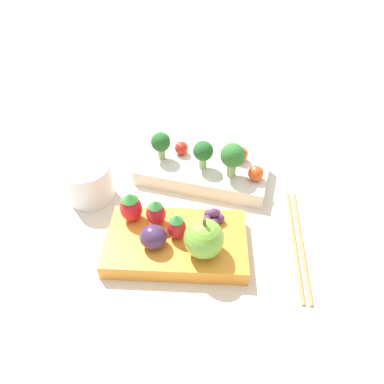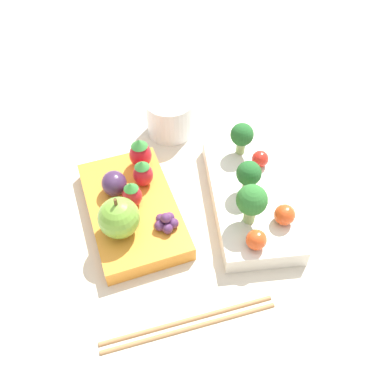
% 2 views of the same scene
% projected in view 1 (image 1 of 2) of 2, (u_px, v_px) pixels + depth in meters
% --- Properties ---
extents(ground_plane, '(4.00, 4.00, 0.00)m').
position_uv_depth(ground_plane, '(196.00, 208.00, 0.56)').
color(ground_plane, beige).
extents(bento_box_savoury, '(0.24, 0.13, 0.03)m').
position_uv_depth(bento_box_savoury, '(205.00, 172.00, 0.61)').
color(bento_box_savoury, silver).
rests_on(bento_box_savoury, ground_plane).
extents(bento_box_fruit, '(0.21, 0.14, 0.02)m').
position_uv_depth(bento_box_fruit, '(176.00, 243.00, 0.49)').
color(bento_box_fruit, orange).
rests_on(bento_box_fruit, ground_plane).
extents(broccoli_floret_0, '(0.03, 0.03, 0.05)m').
position_uv_depth(broccoli_floret_0, '(201.00, 152.00, 0.57)').
color(broccoli_floret_0, '#93B770').
rests_on(broccoli_floret_0, bento_box_savoury).
extents(broccoli_floret_1, '(0.04, 0.04, 0.06)m').
position_uv_depth(broccoli_floret_1, '(233.00, 157.00, 0.55)').
color(broccoli_floret_1, '#93B770').
rests_on(broccoli_floret_1, bento_box_savoury).
extents(broccoli_floret_2, '(0.03, 0.03, 0.05)m').
position_uv_depth(broccoli_floret_2, '(161.00, 143.00, 0.59)').
color(broccoli_floret_2, '#93B770').
rests_on(broccoli_floret_2, bento_box_savoury).
extents(cherry_tomato_0, '(0.02, 0.02, 0.02)m').
position_uv_depth(cherry_tomato_0, '(181.00, 148.00, 0.62)').
color(cherry_tomato_0, red).
rests_on(cherry_tomato_0, bento_box_savoury).
extents(cherry_tomato_1, '(0.03, 0.03, 0.03)m').
position_uv_depth(cherry_tomato_1, '(240.00, 154.00, 0.60)').
color(cherry_tomato_1, '#DB4C1E').
rests_on(cherry_tomato_1, bento_box_savoury).
extents(cherry_tomato_2, '(0.03, 0.03, 0.03)m').
position_uv_depth(cherry_tomato_2, '(256.00, 173.00, 0.56)').
color(cherry_tomato_2, '#DB4C1E').
rests_on(cherry_tomato_2, bento_box_savoury).
extents(apple, '(0.05, 0.05, 0.06)m').
position_uv_depth(apple, '(204.00, 239.00, 0.45)').
color(apple, '#70A838').
rests_on(apple, bento_box_fruit).
extents(strawberry_0, '(0.03, 0.03, 0.05)m').
position_uv_depth(strawberry_0, '(131.00, 207.00, 0.49)').
color(strawberry_0, red).
rests_on(strawberry_0, bento_box_fruit).
extents(strawberry_1, '(0.03, 0.03, 0.04)m').
position_uv_depth(strawberry_1, '(177.00, 226.00, 0.47)').
color(strawberry_1, red).
rests_on(strawberry_1, bento_box_fruit).
extents(strawberry_2, '(0.03, 0.03, 0.04)m').
position_uv_depth(strawberry_2, '(156.00, 213.00, 0.49)').
color(strawberry_2, red).
rests_on(strawberry_2, bento_box_fruit).
extents(plum, '(0.04, 0.03, 0.03)m').
position_uv_depth(plum, '(153.00, 237.00, 0.46)').
color(plum, '#42284C').
rests_on(plum, bento_box_fruit).
extents(grape_cluster, '(0.03, 0.03, 0.02)m').
position_uv_depth(grape_cluster, '(213.00, 217.00, 0.50)').
color(grape_cluster, '#562D5B').
rests_on(grape_cluster, bento_box_fruit).
extents(drinking_cup, '(0.08, 0.08, 0.06)m').
position_uv_depth(drinking_cup, '(89.00, 182.00, 0.56)').
color(drinking_cup, silver).
rests_on(drinking_cup, ground_plane).
extents(chopsticks_pair, '(0.03, 0.21, 0.01)m').
position_uv_depth(chopsticks_pair, '(298.00, 241.00, 0.51)').
color(chopsticks_pair, '#A37547').
rests_on(chopsticks_pair, ground_plane).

